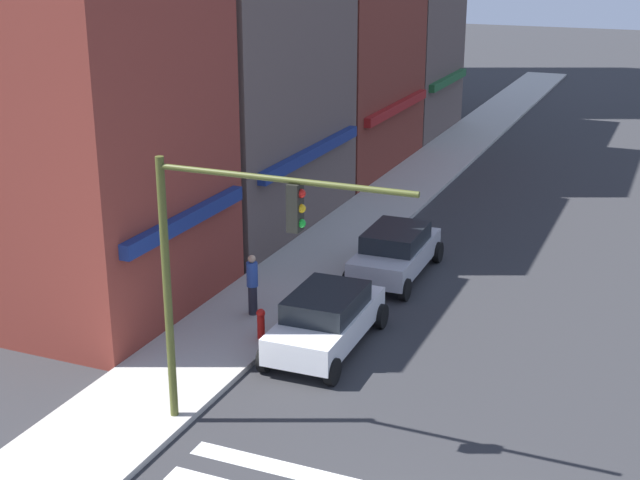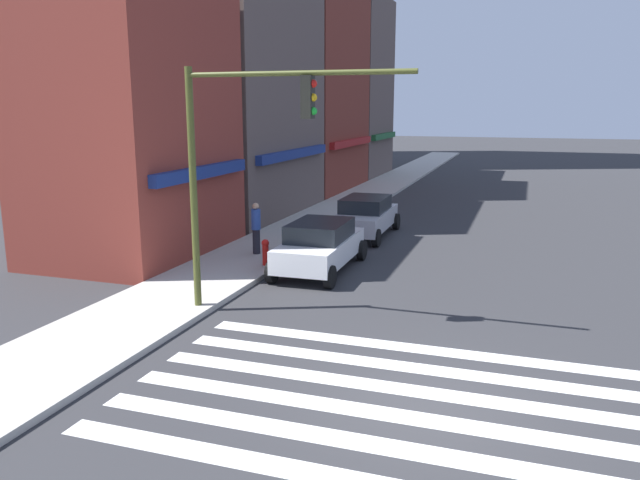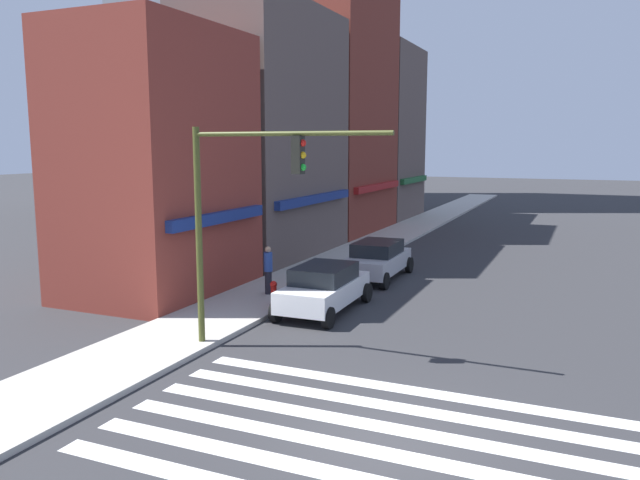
{
  "view_description": "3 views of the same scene",
  "coord_description": "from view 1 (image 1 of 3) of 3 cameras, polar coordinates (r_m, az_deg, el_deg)",
  "views": [
    {
      "loc": [
        -11.54,
        -3.43,
        10.27
      ],
      "look_at": [
        10.77,
        6.0,
        2.0
      ],
      "focal_mm": 50.0,
      "sensor_mm": 36.0,
      "label": 1
    },
    {
      "loc": [
        -10.13,
        -1.44,
        5.14
      ],
      "look_at": [
        8.11,
        4.7,
        1.0
      ],
      "focal_mm": 35.0,
      "sensor_mm": 36.0,
      "label": 2
    },
    {
      "loc": [
        -10.77,
        -3.33,
        5.58
      ],
      "look_at": [
        10.77,
        6.0,
        2.0
      ],
      "focal_mm": 35.0,
      "sensor_mm": 36.0,
      "label": 3
    }
  ],
  "objects": [
    {
      "name": "traffic_signal",
      "position": [
        18.19,
        -6.36,
        -0.72
      ],
      "size": [
        0.32,
        5.56,
        6.06
      ],
      "color": "#474C1E",
      "rests_on": "ground_plane"
    },
    {
      "name": "sedan_white",
      "position": [
        23.27,
        0.41,
        -5.05
      ],
      "size": [
        4.44,
        2.02,
        1.59
      ],
      "rotation": [
        0.0,
        0.0,
        0.02
      ],
      "color": "white",
      "rests_on": "ground_plane"
    },
    {
      "name": "fire_hydrant",
      "position": [
        23.66,
        -3.81,
        -5.28
      ],
      "size": [
        0.24,
        0.24,
        0.84
      ],
      "color": "red",
      "rests_on": "sidewalk_left"
    },
    {
      "name": "storefront_row",
      "position": [
        37.76,
        -0.5,
        13.19
      ],
      "size": [
        34.24,
        5.3,
        15.53
      ],
      "color": "maroon",
      "rests_on": "ground_plane"
    },
    {
      "name": "sedan_silver",
      "position": [
        28.26,
        4.85,
        -0.71
      ],
      "size": [
        4.43,
        2.02,
        1.59
      ],
      "rotation": [
        0.0,
        0.0,
        0.02
      ],
      "color": "#B7B7BC",
      "rests_on": "ground_plane"
    },
    {
      "name": "pedestrian_blue_shirt",
      "position": [
        24.99,
        -4.35,
        -2.8
      ],
      "size": [
        0.32,
        0.32,
        1.77
      ],
      "rotation": [
        0.0,
        0.0,
        6.08
      ],
      "color": "#23232D",
      "rests_on": "sidewalk_left"
    }
  ]
}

